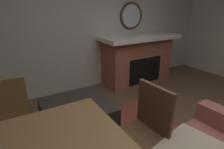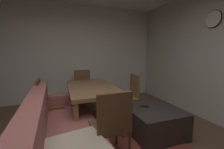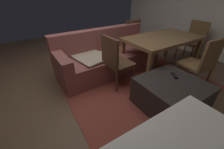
{
  "view_description": "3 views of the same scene",
  "coord_description": "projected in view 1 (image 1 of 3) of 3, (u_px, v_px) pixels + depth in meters",
  "views": [
    {
      "loc": [
        1.37,
        0.82,
        1.63
      ],
      "look_at": [
        0.54,
        -0.59,
        1.02
      ],
      "focal_mm": 28.87,
      "sensor_mm": 36.0,
      "label": 1
    },
    {
      "loc": [
        -1.3,
        0.26,
        1.36
      ],
      "look_at": [
        0.56,
        -0.39,
        1.09
      ],
      "focal_mm": 23.53,
      "sensor_mm": 36.0,
      "label": 2
    },
    {
      "loc": [
        -0.85,
        -2.07,
        1.51
      ],
      "look_at": [
        -0.07,
        -0.83,
        0.63
      ],
      "focal_mm": 21.79,
      "sensor_mm": 36.0,
      "label": 3
    }
  ],
  "objects": [
    {
      "name": "fireplace",
      "position": [
        137.0,
        59.0,
        4.03
      ],
      "size": [
        1.75,
        0.76,
        1.07
      ],
      "color": "#9E5642",
      "rests_on": "ground"
    },
    {
      "name": "round_wall_mirror",
      "position": [
        131.0,
        16.0,
        3.95
      ],
      "size": [
        0.58,
        0.05,
        0.58
      ],
      "color": "#4C331E"
    },
    {
      "name": "wall_back_fireplace_side",
      "position": [
        83.0,
        21.0,
        3.52
      ],
      "size": [
        6.82,
        0.12,
        2.76
      ],
      "primitive_type": "cube",
      "color": "beige",
      "rests_on": "ground"
    },
    {
      "name": "dining_chair_south",
      "position": [
        8.0,
        119.0,
        1.9
      ],
      "size": [
        0.47,
        0.47,
        0.93
      ],
      "color": "brown",
      "rests_on": "ground"
    },
    {
      "name": "ottoman_coffee_table",
      "position": [
        78.0,
        118.0,
        2.44
      ],
      "size": [
        0.85,
        0.83,
        0.44
      ],
      "primitive_type": "cube",
      "color": "#2D2826",
      "rests_on": "ground"
    },
    {
      "name": "dining_chair_west",
      "position": [
        145.0,
        126.0,
        1.79
      ],
      "size": [
        0.46,
        0.46,
        0.93
      ],
      "color": "#513823",
      "rests_on": "ground"
    },
    {
      "name": "tv_remote",
      "position": [
        68.0,
        110.0,
        2.21
      ],
      "size": [
        0.13,
        0.16,
        0.02
      ],
      "primitive_type": "cube",
      "rotation": [
        0.0,
        0.0,
        -0.58
      ],
      "color": "black",
      "rests_on": "ottoman_coffee_table"
    }
  ]
}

